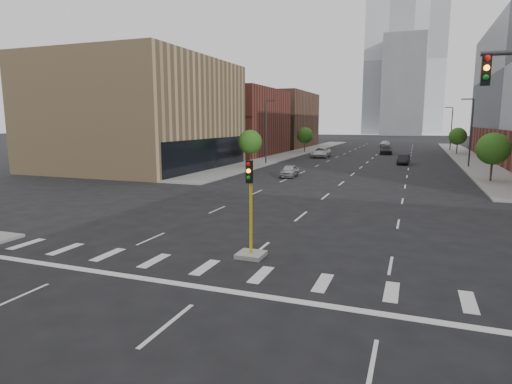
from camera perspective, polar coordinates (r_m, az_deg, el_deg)
The scene contains 22 objects.
ground at distance 12.32m, azimuth -16.97°, elevation -20.49°, with size 400.00×400.00×0.00m, color black.
sidewalk_left_far at distance 85.40m, azimuth 5.67°, elevation 5.28°, with size 5.00×92.00×0.15m, color gray.
sidewalk_right_far at distance 83.01m, azimuth 26.17°, elevation 4.26°, with size 5.00×92.00×0.15m, color gray.
building_left_mid at distance 59.26m, azimuth -15.07°, elevation 9.94°, with size 20.00×24.00×14.00m, color tan.
building_left_far_a at distance 81.87m, azimuth -4.33°, elevation 9.28°, with size 20.00×22.00×12.00m, color brown.
building_left_far_b at distance 106.05m, azimuth 1.63°, elevation 9.58°, with size 20.00×24.00×13.00m, color brown.
tower_left at distance 230.67m, azimuth 17.30°, elevation 16.14°, with size 22.00×22.00×70.00m, color #B2B7BC.
tower_right at distance 270.54m, azimuth 21.83°, elevation 15.90°, with size 20.00×20.00×80.00m, color #B2B7BC.
tower_mid at distance 209.09m, azimuth 19.05°, elevation 13.22°, with size 18.00×18.00×44.00m, color slate.
median_traffic_signal at distance 19.28m, azimuth -0.71°, elevation -5.92°, with size 1.20×1.20×4.40m.
streetlight_right_a at distance 63.74m, azimuth 26.69°, elevation 7.42°, with size 1.60×0.22×9.07m.
streetlight_right_b at distance 98.61m, azimuth 24.57°, elevation 7.90°, with size 1.60×0.22×9.07m.
streetlight_left at distance 61.76m, azimuth 1.42°, elevation 8.37°, with size 1.60×0.22×9.07m.
tree_left_near at distance 57.32m, azimuth -0.79°, elevation 6.68°, with size 3.20×3.20×4.85m.
tree_left_far at distance 85.95m, azimuth 6.53°, elevation 7.51°, with size 3.20×3.20×4.85m.
tree_right_near at distance 48.99m, azimuth 29.07°, elevation 5.07°, with size 3.20×3.20×4.85m.
tree_right_far at distance 88.72m, azimuth 25.31°, elevation 6.74°, with size 3.20×3.20×4.85m.
car_near_left at distance 47.62m, azimuth 4.47°, elevation 2.83°, with size 1.60×3.97×1.35m, color #A5A4A9.
car_mid_right at distance 65.24m, azimuth 19.09°, elevation 4.13°, with size 1.50×4.31×1.42m, color black.
car_far_left at distance 74.86m, azimuth 8.65°, elevation 5.24°, with size 2.79×6.05×1.68m, color silver.
car_deep_right at distance 84.87m, azimuth 16.94°, elevation 5.39°, with size 2.24×5.51×1.60m, color black.
car_distant at distance 110.88m, azimuth 16.78°, elevation 6.21°, with size 1.80×4.48×1.53m, color silver.
Camera 1 is at (6.71, -8.38, 6.05)m, focal length 30.00 mm.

